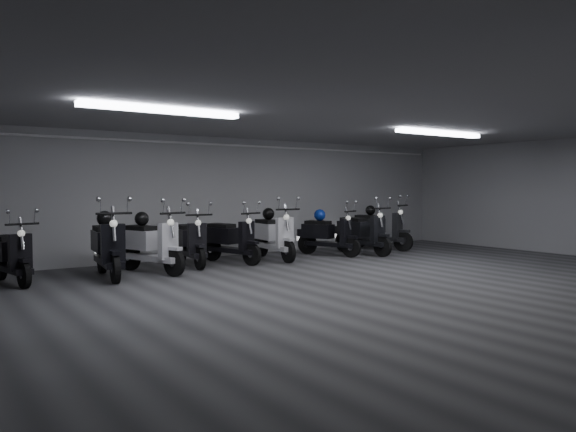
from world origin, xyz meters
TOP-DOWN VIEW (x-y plane):
  - floor at (0.00, 0.00)m, footprint 14.00×10.00m
  - ceiling at (0.00, 0.00)m, footprint 14.00×10.00m
  - back_wall at (0.00, 5.00)m, footprint 14.00×0.01m
  - fluor_strip_left at (-3.00, 1.00)m, footprint 2.40×0.18m
  - fluor_strip_right at (3.00, 1.00)m, footprint 2.40×0.18m
  - conduit at (0.00, 4.92)m, footprint 13.60×0.05m
  - scooter_0 at (-4.66, 3.60)m, footprint 0.87×1.81m
  - scooter_1 at (-3.13, 3.31)m, footprint 0.89×2.05m
  - scooter_2 at (-2.29, 3.41)m, footprint 1.22×2.04m
  - scooter_3 at (-1.30, 3.85)m, footprint 0.79×1.87m
  - scooter_5 at (-0.37, 3.76)m, footprint 1.07×1.91m
  - scooter_6 at (0.70, 3.72)m, footprint 0.79×1.97m
  - scooter_7 at (2.16, 3.58)m, footprint 1.21×1.88m
  - scooter_8 at (3.00, 3.31)m, footprint 0.78×1.94m
  - scooter_9 at (4.01, 3.76)m, footprint 1.31×2.05m
  - helmet_0 at (-3.10, 3.58)m, footprint 0.29×0.29m
  - helmet_1 at (2.07, 3.81)m, footprint 0.28×0.28m
  - helmet_2 at (3.91, 4.02)m, footprint 0.26×0.26m
  - helmet_3 at (0.72, 3.99)m, footprint 0.27×0.27m
  - helmet_4 at (-2.37, 3.66)m, footprint 0.27×0.27m

SIDE VIEW (x-z plane):
  - floor at x=0.00m, z-range -0.01..0.00m
  - scooter_0 at x=-4.66m, z-range 0.00..1.29m
  - scooter_7 at x=2.16m, z-range 0.00..1.33m
  - scooter_3 at x=-1.30m, z-range 0.00..1.35m
  - scooter_5 at x=-0.37m, z-range 0.00..1.35m
  - scooter_8 at x=3.00m, z-range 0.00..1.41m
  - scooter_6 at x=0.70m, z-range 0.00..1.43m
  - scooter_2 at x=-2.29m, z-range 0.00..1.44m
  - scooter_9 at x=4.01m, z-range 0.00..1.45m
  - scooter_1 at x=-3.13m, z-range 0.00..1.48m
  - helmet_1 at x=2.07m, z-range 0.82..1.10m
  - helmet_3 at x=0.72m, z-range 0.89..1.16m
  - helmet_4 at x=-2.37m, z-range 0.89..1.16m
  - helmet_2 at x=3.91m, z-range 0.90..1.15m
  - helmet_0 at x=-3.10m, z-range 0.91..1.20m
  - back_wall at x=0.00m, z-range 0.00..2.80m
  - conduit at x=0.00m, z-range 2.59..2.65m
  - fluor_strip_left at x=-3.00m, z-range 2.70..2.78m
  - fluor_strip_right at x=3.00m, z-range 2.70..2.78m
  - ceiling at x=0.00m, z-range 2.80..2.81m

